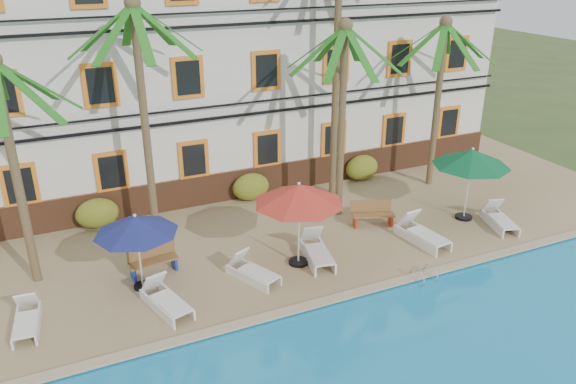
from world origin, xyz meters
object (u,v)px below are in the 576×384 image
palm_c (343,93)px  umbrella_green (472,158)px  lounger_a (26,319)px  bench_right (373,213)px  palm_d (337,41)px  lounger_e (421,233)px  umbrella_blue (136,225)px  pool_ladder (424,277)px  lounger_c (252,271)px  bench_left (152,259)px  palm_e (440,79)px  palm_b (142,92)px  lounger_d (317,251)px  lounger_b (166,300)px  umbrella_red (299,194)px  palm_a (9,140)px

palm_c → umbrella_green: bearing=-29.4°
lounger_a → bench_right: size_ratio=1.11×
palm_c → lounger_a: (-10.87, -2.71, -4.34)m
palm_d → lounger_e: size_ratio=4.53×
umbrella_blue → lounger_a: bearing=-167.5°
lounger_a → umbrella_blue: bearing=12.5°
palm_c → umbrella_green: size_ratio=2.57×
umbrella_blue → pool_ladder: size_ratio=3.23×
umbrella_green → lounger_c: umbrella_green is taller
lounger_c → lounger_e: bearing=-1.8°
bench_left → palm_e: bearing=10.8°
palm_e → palm_b: bearing=-179.5°
umbrella_green → bench_right: 3.99m
palm_c → lounger_d: palm_c is taller
palm_e → lounger_c: (-9.59, -3.93, -4.19)m
lounger_e → bench_left: size_ratio=1.39×
lounger_b → lounger_c: lounger_b is taller
palm_e → umbrella_green: (-0.93, -3.29, -2.10)m
palm_b → lounger_e: palm_b is taller
bench_left → bench_right: same height
palm_d → lounger_e: (0.78, -4.87, -5.76)m
palm_d → umbrella_red: 6.82m
lounger_b → bench_right: bench_right is taller
lounger_c → lounger_e: size_ratio=0.88×
lounger_e → bench_right: (-0.81, 1.79, 0.15)m
palm_d → lounger_c: (-5.31, -4.68, -5.81)m
bench_right → lounger_e: bearing=-65.6°
palm_a → pool_ladder: size_ratio=9.19×
palm_a → palm_c: palm_c is taller
umbrella_green → lounger_b: umbrella_green is taller
lounger_a → palm_b: bearing=40.7°
palm_b → palm_e: palm_b is taller
palm_c → bench_left: 8.45m
palm_d → lounger_b: size_ratio=4.79×
palm_a → umbrella_green: size_ratio=2.46×
palm_b → lounger_e: 10.27m
umbrella_red → bench_right: 4.31m
lounger_d → palm_a: bearing=163.8°
palm_b → umbrella_red: size_ratio=2.86×
palm_c → lounger_b: palm_c is taller
palm_c → lounger_e: 5.50m
umbrella_blue → lounger_e: umbrella_blue is taller
umbrella_green → lounger_d: bearing=-176.3°
palm_e → umbrella_green: 4.01m
palm_d → bench_right: (-0.03, -3.09, -5.61)m
palm_a → umbrella_blue: 4.07m
palm_d → lounger_a: palm_d is taller
bench_left → lounger_e: bearing=-11.6°
umbrella_red → lounger_b: umbrella_red is taller
bench_right → umbrella_red: bearing=-159.5°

